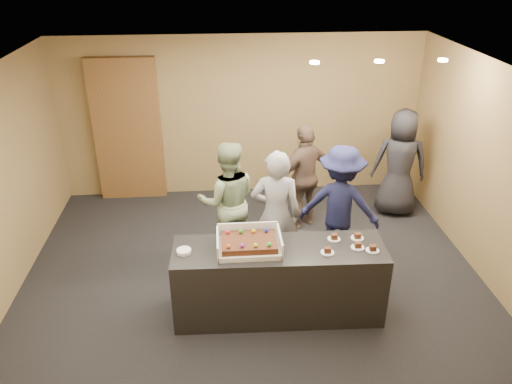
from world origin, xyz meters
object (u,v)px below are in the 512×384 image
at_px(serving_counter, 278,281).
at_px(person_server_grey, 276,215).
at_px(person_sage_man, 228,201).
at_px(sheet_cake, 249,242).
at_px(person_brown_extra, 305,177).
at_px(person_navy_man, 340,205).
at_px(storage_cabinet, 128,131).
at_px(cake_box, 249,245).
at_px(person_dark_suit, 400,163).
at_px(plate_stack, 184,251).

height_order(serving_counter, person_server_grey, person_server_grey).
distance_m(serving_counter, person_sage_man, 1.44).
height_order(sheet_cake, person_brown_extra, person_brown_extra).
height_order(person_sage_man, person_navy_man, person_sage_man).
bearing_deg(storage_cabinet, cake_box, -61.07).
relative_size(storage_cabinet, person_navy_man, 1.44).
bearing_deg(serving_counter, sheet_cake, -178.34).
distance_m(cake_box, person_server_grey, 0.87).
height_order(cake_box, person_navy_man, person_navy_man).
distance_m(person_sage_man, person_brown_extra, 1.40).
bearing_deg(person_dark_suit, person_server_grey, 48.52).
bearing_deg(cake_box, person_dark_suit, 42.19).
height_order(cake_box, person_server_grey, person_server_grey).
bearing_deg(storage_cabinet, person_dark_suit, -12.14).
height_order(sheet_cake, person_sage_man, person_sage_man).
xyz_separation_m(serving_counter, plate_stack, (-1.06, -0.00, 0.47)).
bearing_deg(person_navy_man, person_dark_suit, -115.77).
xyz_separation_m(sheet_cake, person_dark_suit, (2.53, 2.32, -0.13)).
distance_m(person_sage_man, person_navy_man, 1.50).
xyz_separation_m(sheet_cake, person_brown_extra, (0.98, 2.04, -0.18)).
relative_size(serving_counter, cake_box, 3.38).
distance_m(person_sage_man, person_dark_suit, 2.92).
xyz_separation_m(storage_cabinet, person_brown_extra, (2.76, -1.21, -0.38)).
bearing_deg(storage_cabinet, person_brown_extra, -23.68).
xyz_separation_m(storage_cabinet, person_dark_suit, (4.31, -0.93, -0.33)).
bearing_deg(serving_counter, person_brown_extra, 74.18).
bearing_deg(person_sage_man, sheet_cake, 95.80).
distance_m(storage_cabinet, person_sage_man, 2.55).
relative_size(person_sage_man, person_brown_extra, 1.04).
bearing_deg(person_navy_man, cake_box, 58.85).
height_order(storage_cabinet, person_sage_man, storage_cabinet).
bearing_deg(person_navy_man, person_sage_man, 12.10).
relative_size(sheet_cake, person_dark_suit, 0.35).
bearing_deg(cake_box, person_brown_extra, 63.98).
xyz_separation_m(sheet_cake, person_server_grey, (0.39, 0.80, -0.12)).
relative_size(sheet_cake, plate_stack, 3.78).
bearing_deg(storage_cabinet, person_server_grey, -48.42).
distance_m(person_navy_man, person_dark_suit, 1.75).
distance_m(plate_stack, person_sage_man, 1.38).
relative_size(person_server_grey, person_dark_suit, 1.01).
relative_size(person_server_grey, person_brown_extra, 1.08).
height_order(storage_cabinet, person_brown_extra, storage_cabinet).
relative_size(storage_cabinet, person_sage_man, 1.41).
bearing_deg(person_server_grey, serving_counter, 94.04).
distance_m(serving_counter, storage_cabinet, 3.95).
bearing_deg(cake_box, person_server_grey, 62.89).
distance_m(cake_box, person_dark_suit, 3.41).
height_order(cake_box, person_sage_man, person_sage_man).
bearing_deg(person_sage_man, cake_box, 96.00).
height_order(person_navy_man, person_dark_suit, person_dark_suit).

